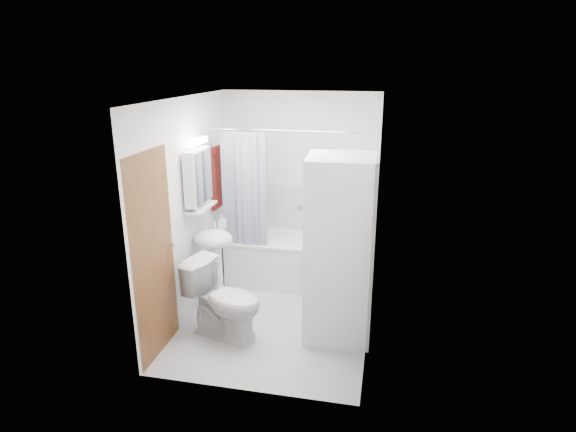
% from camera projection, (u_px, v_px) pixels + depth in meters
% --- Properties ---
extents(floor, '(2.60, 2.60, 0.00)m').
position_uv_depth(floor, '(278.00, 317.00, 5.41)').
color(floor, silver).
rests_on(floor, ground).
extents(room_walls, '(2.60, 2.60, 2.60)m').
position_uv_depth(room_walls, '(277.00, 189.00, 4.96)').
color(room_walls, white).
rests_on(room_walls, ground).
extents(wainscot, '(1.98, 2.58, 2.58)m').
position_uv_depth(wainscot, '(284.00, 257.00, 5.50)').
color(wainscot, white).
rests_on(wainscot, ground).
extents(door, '(0.05, 2.00, 2.00)m').
position_uv_depth(door, '(172.00, 245.00, 4.78)').
color(door, brown).
rests_on(door, ground).
extents(bathtub, '(1.58, 0.75, 0.60)m').
position_uv_depth(bathtub, '(291.00, 258.00, 6.18)').
color(bathtub, white).
rests_on(bathtub, ground).
extents(tub_spout, '(0.04, 0.12, 0.04)m').
position_uv_depth(tub_spout, '(311.00, 208.00, 6.27)').
color(tub_spout, silver).
rests_on(tub_spout, room_walls).
extents(curtain_rod, '(1.76, 0.02, 0.02)m').
position_uv_depth(curtain_rod, '(285.00, 131.00, 5.38)').
color(curtain_rod, silver).
rests_on(curtain_rod, room_walls).
extents(shower_curtain, '(0.55, 0.02, 1.45)m').
position_uv_depth(shower_curtain, '(244.00, 193.00, 5.71)').
color(shower_curtain, '#142048').
rests_on(shower_curtain, curtain_rod).
extents(sink, '(0.44, 0.37, 1.04)m').
position_uv_depth(sink, '(214.00, 251.00, 5.42)').
color(sink, white).
rests_on(sink, ground).
extents(medicine_cabinet, '(0.13, 0.50, 0.71)m').
position_uv_depth(medicine_cabinet, '(198.00, 175.00, 5.21)').
color(medicine_cabinet, white).
rests_on(medicine_cabinet, room_walls).
extents(shelf, '(0.18, 0.54, 0.02)m').
position_uv_depth(shelf, '(201.00, 207.00, 5.32)').
color(shelf, silver).
rests_on(shelf, room_walls).
extents(shower_caddy, '(0.22, 0.06, 0.02)m').
position_uv_depth(shower_caddy, '(315.00, 191.00, 6.18)').
color(shower_caddy, silver).
rests_on(shower_caddy, room_walls).
extents(towel, '(0.07, 0.32, 0.78)m').
position_uv_depth(towel, '(217.00, 176.00, 5.87)').
color(towel, '#561815').
rests_on(towel, room_walls).
extents(washer_dryer, '(0.71, 0.71, 1.89)m').
position_uv_depth(washer_dryer, '(339.00, 249.00, 4.82)').
color(washer_dryer, white).
rests_on(washer_dryer, ground).
extents(toilet, '(0.91, 0.66, 0.80)m').
position_uv_depth(toilet, '(225.00, 300.00, 4.93)').
color(toilet, white).
rests_on(toilet, ground).
extents(soap_pump, '(0.08, 0.17, 0.08)m').
position_uv_depth(soap_pump, '(222.00, 226.00, 5.50)').
color(soap_pump, gray).
rests_on(soap_pump, sink).
extents(shelf_bottle, '(0.07, 0.18, 0.07)m').
position_uv_depth(shelf_bottle, '(196.00, 207.00, 5.16)').
color(shelf_bottle, gray).
rests_on(shelf_bottle, shelf).
extents(shelf_cup, '(0.10, 0.09, 0.10)m').
position_uv_depth(shelf_cup, '(205.00, 199.00, 5.41)').
color(shelf_cup, gray).
rests_on(shelf_cup, shelf).
extents(shampoo_a, '(0.13, 0.17, 0.13)m').
position_uv_depth(shampoo_a, '(326.00, 186.00, 6.12)').
color(shampoo_a, gray).
rests_on(shampoo_a, shower_caddy).
extents(shampoo_b, '(0.08, 0.21, 0.08)m').
position_uv_depth(shampoo_b, '(336.00, 189.00, 6.11)').
color(shampoo_b, '#255D96').
rests_on(shampoo_b, shower_caddy).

